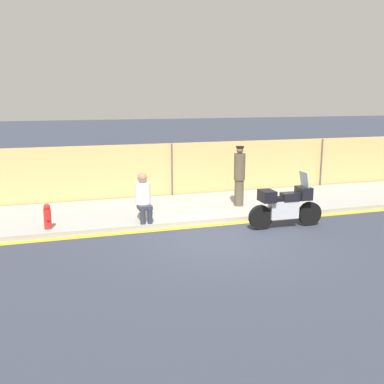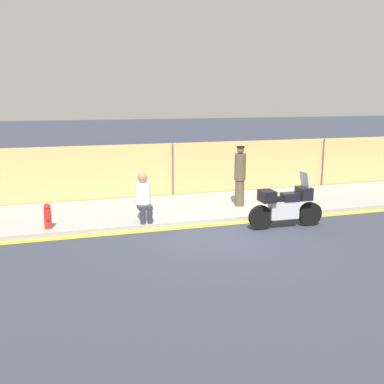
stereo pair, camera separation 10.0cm
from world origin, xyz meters
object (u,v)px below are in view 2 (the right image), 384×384
motorcycle (285,205)px  fire_hydrant (48,216)px  officer_standing (240,175)px  person_seated_on_curb (143,195)px

motorcycle → fire_hydrant: (-6.12, 1.25, -0.14)m
officer_standing → fire_hydrant: size_ratio=2.80×
officer_standing → fire_hydrant: 5.78m
officer_standing → fire_hydrant: (-5.68, -0.86, -0.63)m
officer_standing → person_seated_on_curb: size_ratio=1.41×
motorcycle → person_seated_on_curb: motorcycle is taller
motorcycle → fire_hydrant: 6.25m
motorcycle → person_seated_on_curb: 3.85m
person_seated_on_curb → fire_hydrant: 2.54m
motorcycle → person_seated_on_curb: (-3.61, 1.30, 0.25)m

